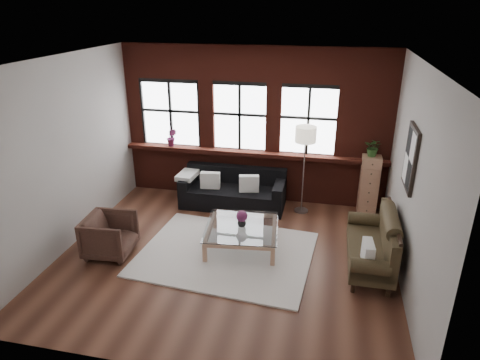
% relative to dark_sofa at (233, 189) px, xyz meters
% --- Properties ---
extents(floor, '(5.50, 5.50, 0.00)m').
position_rel_dark_sofa_xyz_m(floor, '(0.33, -1.90, -0.39)').
color(floor, '#47251A').
rests_on(floor, ground).
extents(ceiling, '(5.50, 5.50, 0.00)m').
position_rel_dark_sofa_xyz_m(ceiling, '(0.33, -1.90, 2.81)').
color(ceiling, white).
rests_on(ceiling, ground).
extents(wall_back, '(5.50, 0.00, 5.50)m').
position_rel_dark_sofa_xyz_m(wall_back, '(0.33, 0.60, 1.21)').
color(wall_back, '#A49E98').
rests_on(wall_back, ground).
extents(wall_front, '(5.50, 0.00, 5.50)m').
position_rel_dark_sofa_xyz_m(wall_front, '(0.33, -4.40, 1.21)').
color(wall_front, '#A49E98').
rests_on(wall_front, ground).
extents(wall_left, '(0.00, 5.00, 5.00)m').
position_rel_dark_sofa_xyz_m(wall_left, '(-2.42, -1.90, 1.21)').
color(wall_left, '#A49E98').
rests_on(wall_left, ground).
extents(wall_right, '(0.00, 5.00, 5.00)m').
position_rel_dark_sofa_xyz_m(wall_right, '(3.08, -1.90, 1.21)').
color(wall_right, '#A49E98').
rests_on(wall_right, ground).
extents(brick_backwall, '(5.50, 0.12, 3.20)m').
position_rel_dark_sofa_xyz_m(brick_backwall, '(0.33, 0.54, 1.21)').
color(brick_backwall, '#521C13').
rests_on(brick_backwall, floor).
extents(sill_ledge, '(5.50, 0.30, 0.08)m').
position_rel_dark_sofa_xyz_m(sill_ledge, '(0.33, 0.45, 0.65)').
color(sill_ledge, '#521C13').
rests_on(sill_ledge, brick_backwall).
extents(window_left, '(1.38, 0.10, 1.50)m').
position_rel_dark_sofa_xyz_m(window_left, '(-1.47, 0.55, 1.36)').
color(window_left, black).
rests_on(window_left, brick_backwall).
extents(window_mid, '(1.38, 0.10, 1.50)m').
position_rel_dark_sofa_xyz_m(window_mid, '(0.03, 0.55, 1.36)').
color(window_mid, black).
rests_on(window_mid, brick_backwall).
extents(window_right, '(1.38, 0.10, 1.50)m').
position_rel_dark_sofa_xyz_m(window_right, '(1.43, 0.55, 1.36)').
color(window_right, black).
rests_on(window_right, brick_backwall).
extents(wall_poster, '(0.05, 0.74, 0.94)m').
position_rel_dark_sofa_xyz_m(wall_poster, '(3.05, -1.60, 1.46)').
color(wall_poster, black).
rests_on(wall_poster, wall_right).
extents(shag_rug, '(3.00, 2.45, 0.03)m').
position_rel_dark_sofa_xyz_m(shag_rug, '(0.30, -1.86, -0.37)').
color(shag_rug, beige).
rests_on(shag_rug, floor).
extents(dark_sofa, '(2.13, 0.86, 0.77)m').
position_rel_dark_sofa_xyz_m(dark_sofa, '(0.00, 0.00, 0.00)').
color(dark_sofa, black).
rests_on(dark_sofa, floor).
extents(pillow_a, '(0.41, 0.18, 0.34)m').
position_rel_dark_sofa_xyz_m(pillow_a, '(-0.46, -0.10, 0.19)').
color(pillow_a, silver).
rests_on(pillow_a, dark_sofa).
extents(pillow_b, '(0.42, 0.22, 0.34)m').
position_rel_dark_sofa_xyz_m(pillow_b, '(0.35, -0.10, 0.19)').
color(pillow_b, silver).
rests_on(pillow_b, dark_sofa).
extents(vintage_settee, '(0.75, 1.69, 0.90)m').
position_rel_dark_sofa_xyz_m(vintage_settee, '(2.63, -1.73, 0.07)').
color(vintage_settee, '#372B19').
rests_on(vintage_settee, floor).
extents(pillow_settee, '(0.17, 0.39, 0.34)m').
position_rel_dark_sofa_xyz_m(pillow_settee, '(2.55, -2.24, 0.18)').
color(pillow_settee, silver).
rests_on(pillow_settee, vintage_settee).
extents(armchair, '(0.82, 0.80, 0.70)m').
position_rel_dark_sofa_xyz_m(armchair, '(-1.60, -2.24, -0.03)').
color(armchair, '#3D261E').
rests_on(armchair, floor).
extents(coffee_table, '(1.35, 1.35, 0.41)m').
position_rel_dark_sofa_xyz_m(coffee_table, '(0.51, -1.56, -0.19)').
color(coffee_table, tan).
rests_on(coffee_table, shag_rug).
extents(vase, '(0.19, 0.19, 0.16)m').
position_rel_dark_sofa_xyz_m(vase, '(0.51, -1.56, 0.09)').
color(vase, '#B2B2B2').
rests_on(vase, coffee_table).
extents(flowers, '(0.20, 0.20, 0.20)m').
position_rel_dark_sofa_xyz_m(flowers, '(0.51, -1.56, 0.21)').
color(flowers, '#6A244F').
rests_on(flowers, vase).
extents(drawer_chest, '(0.36, 0.36, 1.18)m').
position_rel_dark_sofa_xyz_m(drawer_chest, '(2.71, 0.33, 0.21)').
color(drawer_chest, tan).
rests_on(drawer_chest, floor).
extents(potted_plant_top, '(0.40, 0.38, 0.36)m').
position_rel_dark_sofa_xyz_m(potted_plant_top, '(2.71, 0.33, 0.98)').
color(potted_plant_top, '#2D5923').
rests_on(potted_plant_top, drawer_chest).
extents(floor_lamp, '(0.40, 0.40, 1.93)m').
position_rel_dark_sofa_xyz_m(floor_lamp, '(1.42, 0.04, 0.58)').
color(floor_lamp, '#A5A5A8').
rests_on(floor_lamp, floor).
extents(sill_plant, '(0.24, 0.20, 0.39)m').
position_rel_dark_sofa_xyz_m(sill_plant, '(-1.44, 0.42, 0.89)').
color(sill_plant, '#6A244F').
rests_on(sill_plant, sill_ledge).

